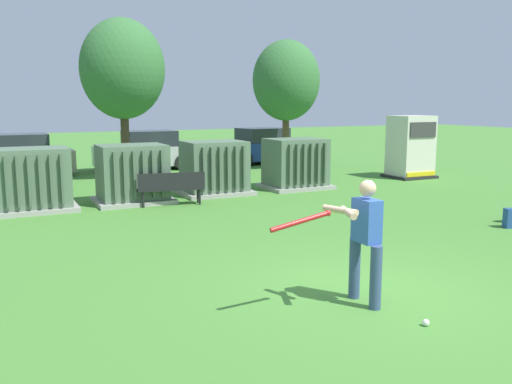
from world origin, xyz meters
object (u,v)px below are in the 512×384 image
at_px(transformer_mid_east, 214,168).
at_px(transformer_west, 33,180).
at_px(transformer_mid_west, 132,175).
at_px(parked_car_leftmost, 15,157).
at_px(batter, 363,236).
at_px(park_bench, 171,186).
at_px(transformer_east, 296,164).
at_px(parked_car_left_of_center, 147,151).
at_px(backpack, 511,218).
at_px(generator_enclosure, 411,147).
at_px(parked_car_right_of_center, 260,147).
at_px(sports_ball, 426,323).

bearing_deg(transformer_mid_east, transformer_west, -176.24).
height_order(transformer_mid_west, parked_car_leftmost, same).
distance_m(transformer_mid_east, batter, 9.69).
relative_size(park_bench, batter, 1.06).
distance_m(transformer_east, park_bench, 4.75).
height_order(transformer_east, parked_car_left_of_center, same).
bearing_deg(batter, transformer_mid_west, 95.98).
relative_size(transformer_mid_east, parked_car_left_of_center, 0.49).
relative_size(park_bench, backpack, 4.18).
bearing_deg(parked_car_leftmost, transformer_east, -40.57).
distance_m(generator_enclosure, parked_car_leftmost, 14.77).
bearing_deg(parked_car_left_of_center, generator_enclosure, -39.98).
height_order(park_bench, parked_car_left_of_center, parked_car_left_of_center).
height_order(parked_car_leftmost, parked_car_left_of_center, same).
relative_size(transformer_west, transformer_mid_east, 1.00).
bearing_deg(transformer_mid_east, transformer_east, -1.75).
distance_m(generator_enclosure, parked_car_left_of_center, 10.64).
distance_m(batter, parked_car_right_of_center, 18.04).
height_order(transformer_west, parked_car_leftmost, same).
xyz_separation_m(park_bench, sports_ball, (0.41, -9.24, -0.49)).
distance_m(transformer_west, transformer_east, 8.00).
bearing_deg(generator_enclosure, parked_car_left_of_center, 140.02).
distance_m(generator_enclosure, batter, 13.72).
bearing_deg(transformer_west, batter, -68.89).
distance_m(transformer_mid_east, parked_car_left_of_center, 7.11).
height_order(transformer_mid_west, transformer_mid_east, same).
height_order(transformer_mid_east, park_bench, transformer_mid_east).
xyz_separation_m(transformer_mid_west, parked_car_left_of_center, (2.40, 7.44, -0.04)).
distance_m(batter, backpack, 6.39).
bearing_deg(transformer_west, parked_car_left_of_center, 56.17).
height_order(transformer_mid_west, generator_enclosure, generator_enclosure).
xyz_separation_m(transformer_west, parked_car_left_of_center, (4.99, 7.44, -0.04)).
height_order(backpack, parked_car_leftmost, parked_car_leftmost).
relative_size(transformer_east, parked_car_leftmost, 0.50).
xyz_separation_m(transformer_east, parked_car_right_of_center, (2.34, 7.25, -0.04)).
relative_size(batter, parked_car_left_of_center, 0.41).
distance_m(park_bench, backpack, 8.45).
distance_m(park_bench, parked_car_leftmost, 8.86).
bearing_deg(batter, parked_car_leftmost, 102.54).
relative_size(transformer_west, backpack, 4.77).
bearing_deg(transformer_east, parked_car_leftmost, 139.43).
bearing_deg(parked_car_right_of_center, park_bench, -129.28).
distance_m(generator_enclosure, parked_car_right_of_center, 7.45).
xyz_separation_m(sports_ball, parked_car_right_of_center, (6.52, 17.71, 0.71)).
bearing_deg(parked_car_left_of_center, transformer_mid_west, -107.86).
xyz_separation_m(transformer_mid_west, generator_enclosure, (10.55, 0.61, 0.35)).
xyz_separation_m(transformer_mid_east, parked_car_right_of_center, (5.15, 7.17, -0.04)).
relative_size(transformer_west, parked_car_left_of_center, 0.49).
height_order(batter, backpack, batter).
relative_size(transformer_mid_east, transformer_east, 1.00).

